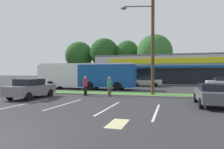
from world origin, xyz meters
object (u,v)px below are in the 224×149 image
at_px(car_1, 31,88).
at_px(pedestrian_by_pole, 85,86).
at_px(bus_stop_bench, 37,89).
at_px(city_bus, 86,75).
at_px(car_5, 107,81).
at_px(pedestrian_near_bench, 109,87).
at_px(car_3, 146,81).
at_px(pedestrian_mid, 17,86).
at_px(utility_pole, 151,30).
at_px(car_0, 213,94).

relative_size(car_1, pedestrian_by_pole, 2.57).
bearing_deg(bus_stop_bench, city_bus, -107.65).
height_order(city_bus, car_5, city_bus).
bearing_deg(pedestrian_near_bench, car_3, 105.23).
xyz_separation_m(car_5, pedestrian_by_pole, (2.39, -13.95, 0.11)).
bearing_deg(pedestrian_by_pole, car_5, 122.01).
bearing_deg(car_1, pedestrian_by_pole, -49.94).
xyz_separation_m(city_bus, pedestrian_mid, (-3.47, -8.10, -0.97)).
bearing_deg(city_bus, pedestrian_by_pole, 111.48).
height_order(car_3, pedestrian_mid, pedestrian_mid).
bearing_deg(utility_pole, car_5, 123.28).
bearing_deg(car_3, pedestrian_mid, -125.10).
height_order(city_bus, car_1, city_bus).
xyz_separation_m(car_1, pedestrian_by_pole, (3.48, 2.93, 0.08)).
bearing_deg(car_5, pedestrian_by_pole, -80.27).
xyz_separation_m(car_3, pedestrian_by_pole, (-3.79, -13.53, 0.11)).
relative_size(pedestrian_by_pole, pedestrian_mid, 1.10).
relative_size(city_bus, pedestrian_by_pole, 7.22).
distance_m(city_bus, pedestrian_by_pole, 7.70).
distance_m(car_0, car_1, 13.36).
bearing_deg(city_bus, car_5, -96.74).
bearing_deg(car_5, car_1, -93.68).
bearing_deg(bus_stop_bench, car_5, -101.50).
relative_size(city_bus, pedestrian_mid, 7.93).
height_order(utility_pole, car_5, utility_pole).
height_order(utility_pole, car_3, utility_pole).
relative_size(car_0, pedestrian_by_pole, 2.48).
xyz_separation_m(car_1, car_5, (1.09, 16.88, -0.03)).
relative_size(car_3, car_5, 0.95).
height_order(car_5, pedestrian_mid, pedestrian_mid).
xyz_separation_m(car_1, pedestrian_mid, (-3.00, 1.85, -0.00)).
relative_size(utility_pole, car_1, 2.48).
relative_size(bus_stop_bench, car_1, 0.36).
distance_m(car_0, pedestrian_near_bench, 8.09).
bearing_deg(pedestrian_mid, pedestrian_near_bench, -168.95).
bearing_deg(pedestrian_mid, city_bus, -108.29).
distance_m(utility_pole, pedestrian_mid, 13.47).
distance_m(pedestrian_near_bench, pedestrian_mid, 8.82).
distance_m(bus_stop_bench, pedestrian_mid, 1.75).
bearing_deg(car_5, city_bus, -95.07).
relative_size(utility_pole, bus_stop_bench, 6.96).
height_order(bus_stop_bench, pedestrian_near_bench, pedestrian_near_bench).
height_order(utility_pole, city_bus, utility_pole).
bearing_deg(pedestrian_mid, car_3, -120.21).
distance_m(car_3, pedestrian_near_bench, 13.74).
bearing_deg(car_1, pedestrian_mid, 58.25).
height_order(car_0, pedestrian_mid, pedestrian_mid).
bearing_deg(car_1, car_3, -23.82).
bearing_deg(car_0, car_5, 36.03).
bearing_deg(car_3, pedestrian_near_bench, -96.24).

